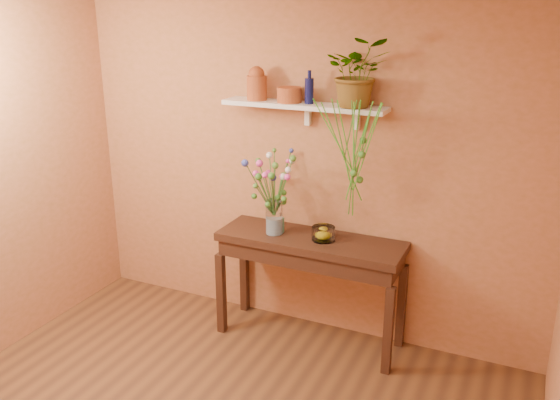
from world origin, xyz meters
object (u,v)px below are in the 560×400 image
at_px(sideboard, 310,253).
at_px(terracotta_jug, 257,84).
at_px(blue_bottle, 309,90).
at_px(glass_vase, 274,220).
at_px(bouquet, 271,176).
at_px(glass_bowl, 323,234).
at_px(spider_plant, 358,72).

bearing_deg(sideboard, terracotta_jug, 167.45).
relative_size(blue_bottle, glass_vase, 0.90).
bearing_deg(sideboard, bouquet, -167.38).
height_order(terracotta_jug, glass_bowl, terracotta_jug).
distance_m(terracotta_jug, blue_bottle, 0.44).
xyz_separation_m(bouquet, glass_bowl, (0.42, 0.06, -0.43)).
distance_m(blue_bottle, glass_vase, 1.05).
distance_m(sideboard, glass_bowl, 0.21).
distance_m(sideboard, blue_bottle, 1.28).
bearing_deg(spider_plant, glass_vase, -165.21).
height_order(glass_vase, bouquet, bouquet).
height_order(spider_plant, bouquet, spider_plant).
relative_size(terracotta_jug, glass_bowl, 1.45).
distance_m(spider_plant, glass_vase, 1.32).
bearing_deg(spider_plant, blue_bottle, 178.82).
height_order(terracotta_jug, bouquet, terracotta_jug).
xyz_separation_m(spider_plant, glass_bowl, (-0.19, -0.12, -1.23)).
xyz_separation_m(sideboard, glass_vase, (-0.30, -0.04, 0.25)).
relative_size(sideboard, glass_bowl, 8.21).
xyz_separation_m(glass_vase, bouquet, (-0.01, -0.03, 0.37)).
distance_m(glass_vase, glass_bowl, 0.41).
distance_m(terracotta_jug, glass_bowl, 1.28).
bearing_deg(blue_bottle, sideboard, -57.12).
xyz_separation_m(blue_bottle, spider_plant, (0.38, -0.01, 0.15)).
distance_m(sideboard, glass_vase, 0.39).
bearing_deg(bouquet, glass_vase, 70.14).
distance_m(blue_bottle, spider_plant, 0.41).
relative_size(terracotta_jug, bouquet, 0.51).
height_order(blue_bottle, spider_plant, spider_plant).
xyz_separation_m(spider_plant, bouquet, (-0.61, -0.19, -0.80)).
relative_size(blue_bottle, bouquet, 0.49).
bearing_deg(terracotta_jug, spider_plant, 0.21).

